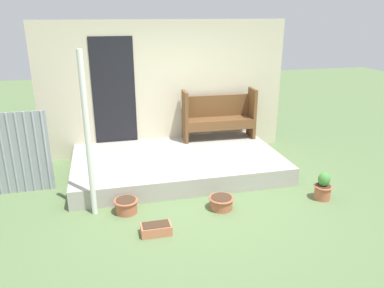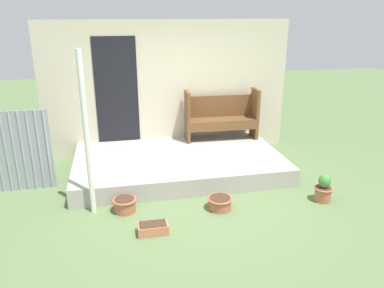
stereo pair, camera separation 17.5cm
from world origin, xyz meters
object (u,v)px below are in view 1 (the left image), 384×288
at_px(bench, 219,114).
at_px(flower_pot_middle, 221,202).
at_px(flower_pot_left, 126,205).
at_px(flower_pot_right, 323,188).
at_px(support_post, 88,137).
at_px(planter_box_rect, 156,229).

distance_m(bench, flower_pot_middle, 2.44).
relative_size(flower_pot_left, flower_pot_right, 0.80).
relative_size(support_post, flower_pot_middle, 6.18).
bearing_deg(support_post, flower_pot_left, -9.68).
relative_size(support_post, flower_pot_left, 6.57).
bearing_deg(flower_pot_middle, flower_pot_left, 171.05).
bearing_deg(bench, flower_pot_middle, -104.34).
relative_size(bench, planter_box_rect, 3.65).
height_order(bench, flower_pot_middle, bench).
bearing_deg(support_post, planter_box_rect, -43.06).
bearing_deg(flower_pot_right, flower_pot_left, 174.28).
height_order(bench, flower_pot_left, bench).
distance_m(flower_pot_middle, flower_pot_right, 1.61).
height_order(support_post, planter_box_rect, support_post).
distance_m(bench, flower_pot_left, 2.94).
distance_m(support_post, flower_pot_right, 3.56).
distance_m(support_post, flower_pot_middle, 2.11).
xyz_separation_m(flower_pot_middle, flower_pot_right, (1.61, -0.08, 0.09)).
xyz_separation_m(bench, flower_pot_left, (-2.01, -2.04, -0.69)).
height_order(support_post, bench, support_post).
bearing_deg(flower_pot_left, bench, 45.31).
xyz_separation_m(support_post, flower_pot_middle, (1.81, -0.29, -1.05)).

